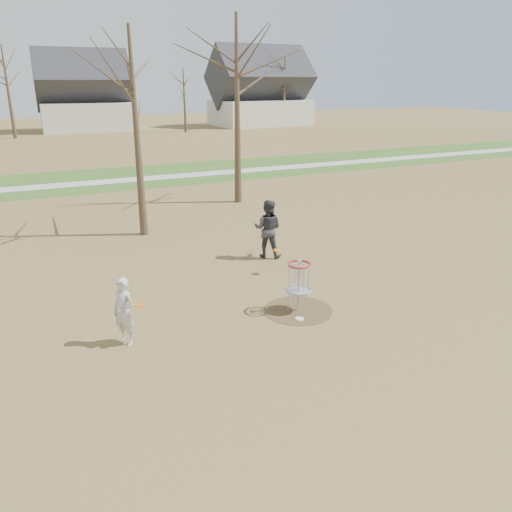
{
  "coord_description": "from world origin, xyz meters",
  "views": [
    {
      "loc": [
        -6.02,
        -10.17,
        5.65
      ],
      "look_at": [
        -0.5,
        1.5,
        1.1
      ],
      "focal_mm": 35.0,
      "sensor_mm": 36.0,
      "label": 1
    }
  ],
  "objects": [
    {
      "name": "disc_grounded",
      "position": [
        -0.23,
        -0.47,
        0.02
      ],
      "size": [
        0.22,
        0.22,
        0.02
      ],
      "primitive_type": "cylinder",
      "color": "white",
      "rests_on": "dirt_circle"
    },
    {
      "name": "houses_row",
      "position": [
        4.32,
        52.56,
        3.52
      ],
      "size": [
        56.51,
        10.01,
        7.26
      ],
      "color": "silver",
      "rests_on": "ground"
    },
    {
      "name": "green_band",
      "position": [
        0.0,
        21.0,
        0.01
      ],
      "size": [
        160.0,
        8.0,
        0.01
      ],
      "primitive_type": "cube",
      "color": "#2D5119",
      "rests_on": "ground"
    },
    {
      "name": "ground",
      "position": [
        0.0,
        0.0,
        0.0
      ],
      "size": [
        160.0,
        160.0,
        0.0
      ],
      "primitive_type": "plane",
      "color": "brown",
      "rests_on": "ground"
    },
    {
      "name": "discs_in_play",
      "position": [
        -1.56,
        1.3,
        0.87
      ],
      "size": [
        5.0,
        2.86,
        0.28
      ],
      "color": "orange",
      "rests_on": "ground"
    },
    {
      "name": "player_standing",
      "position": [
        -4.38,
        0.18,
        0.79
      ],
      "size": [
        0.63,
        0.69,
        1.58
      ],
      "primitive_type": "imported",
      "rotation": [
        0.0,
        0.0,
        -0.99
      ],
      "color": "#B8B8B8",
      "rests_on": "ground"
    },
    {
      "name": "player_throwing",
      "position": [
        1.17,
        4.12,
        0.98
      ],
      "size": [
        1.21,
        1.17,
        1.96
      ],
      "primitive_type": "imported",
      "rotation": [
        0.0,
        0.0,
        2.47
      ],
      "color": "#323337",
      "rests_on": "ground"
    },
    {
      "name": "bare_trees",
      "position": [
        1.78,
        35.79,
        5.35
      ],
      "size": [
        52.62,
        44.98,
        9.0
      ],
      "color": "#382B1E",
      "rests_on": "ground"
    },
    {
      "name": "footpath",
      "position": [
        0.0,
        20.0,
        0.01
      ],
      "size": [
        160.0,
        1.5,
        0.01
      ],
      "primitive_type": "cube",
      "color": "#9E9E99",
      "rests_on": "green_band"
    },
    {
      "name": "dirt_circle",
      "position": [
        0.0,
        0.0,
        0.01
      ],
      "size": [
        1.8,
        1.8,
        0.01
      ],
      "primitive_type": "cylinder",
      "color": "#47331E",
      "rests_on": "ground"
    },
    {
      "name": "disc_golf_basket",
      "position": [
        0.0,
        0.0,
        0.91
      ],
      "size": [
        0.64,
        0.64,
        1.35
      ],
      "color": "#9EA3AD",
      "rests_on": "ground"
    }
  ]
}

